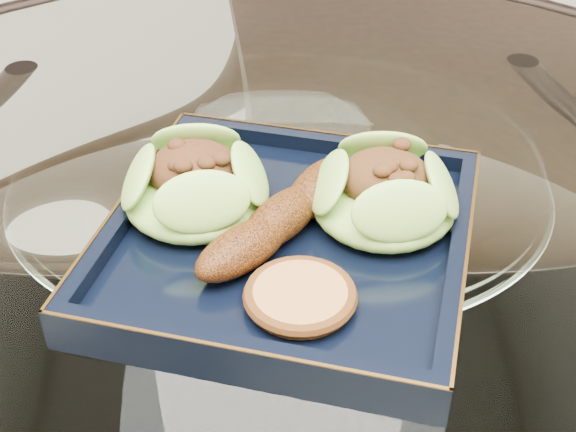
{
  "coord_description": "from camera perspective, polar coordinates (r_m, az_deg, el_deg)",
  "views": [
    {
      "loc": [
        -0.01,
        -0.54,
        1.16
      ],
      "look_at": [
        0.0,
        -0.06,
        0.8
      ],
      "focal_mm": 50.0,
      "sensor_mm": 36.0,
      "label": 1
    }
  ],
  "objects": [
    {
      "name": "dining_table",
      "position": [
        0.78,
        -0.51,
        -9.35
      ],
      "size": [
        1.13,
        1.13,
        0.77
      ],
      "color": "white",
      "rests_on": "ground"
    },
    {
      "name": "dining_chair",
      "position": [
        1.23,
        7.25,
        7.16
      ],
      "size": [
        0.48,
        0.48,
        0.99
      ],
      "rotation": [
        0.0,
        0.0,
        0.13
      ],
      "color": "#331E11",
      "rests_on": "ground"
    },
    {
      "name": "navy_plate",
      "position": [
        0.62,
        -0.0,
        -2.21
      ],
      "size": [
        0.33,
        0.33,
        0.02
      ],
      "primitive_type": "cube",
      "rotation": [
        0.0,
        0.0,
        -0.28
      ],
      "color": "black",
      "rests_on": "dining_table"
    },
    {
      "name": "lettuce_wrap_left",
      "position": [
        0.63,
        -6.6,
        1.91
      ],
      "size": [
        0.14,
        0.14,
        0.04
      ],
      "primitive_type": "ellipsoid",
      "rotation": [
        0.0,
        0.0,
        -0.33
      ],
      "color": "#6DA12E",
      "rests_on": "navy_plate"
    },
    {
      "name": "lettuce_wrap_right",
      "position": [
        0.62,
        6.85,
        1.34
      ],
      "size": [
        0.15,
        0.15,
        0.04
      ],
      "primitive_type": "ellipsoid",
      "rotation": [
        0.0,
        0.0,
        -0.42
      ],
      "color": "#54932A",
      "rests_on": "navy_plate"
    },
    {
      "name": "roasted_plantain",
      "position": [
        0.61,
        -0.45,
        -0.07
      ],
      "size": [
        0.13,
        0.16,
        0.03
      ],
      "primitive_type": "ellipsoid",
      "rotation": [
        0.0,
        0.0,
        0.9
      ],
      "color": "#5A2909",
      "rests_on": "navy_plate"
    },
    {
      "name": "crumb_patty",
      "position": [
        0.55,
        0.87,
        -5.82
      ],
      "size": [
        0.08,
        0.08,
        0.01
      ],
      "primitive_type": "cylinder",
      "rotation": [
        0.0,
        0.0,
        -0.24
      ],
      "color": "#B17F3B",
      "rests_on": "navy_plate"
    }
  ]
}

